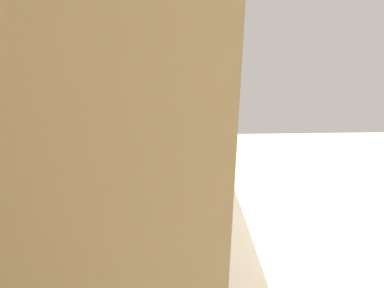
{
  "coord_description": "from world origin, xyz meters",
  "views": [
    {
      "loc": [
        -1.79,
        1.11,
        1.79
      ],
      "look_at": [
        -0.14,
        1.05,
        1.15
      ],
      "focal_mm": 27.68,
      "sensor_mm": 36.0,
      "label": 1
    }
  ],
  "objects": [
    {
      "name": "ground_plane",
      "position": [
        0.0,
        0.0,
        0.0
      ],
      "size": [
        6.52,
        6.52,
        0.0
      ],
      "primitive_type": "plane",
      "color": "beige"
    },
    {
      "name": "upper_cabinets",
      "position": [
        -0.35,
        1.24,
        1.82
      ],
      "size": [
        2.35,
        0.35,
        0.62
      ],
      "color": "beige"
    },
    {
      "name": "kettle",
      "position": [
        -0.89,
        1.08,
        0.97
      ],
      "size": [
        0.16,
        0.12,
        0.19
      ],
      "color": "#B7BABF",
      "rests_on": "counter_run"
    },
    {
      "name": "bowl",
      "position": [
        0.97,
        1.08,
        0.93
      ],
      "size": [
        0.13,
        0.13,
        0.07
      ],
      "color": "#4C8CBF",
      "rests_on": "counter_run"
    },
    {
      "name": "counter_run",
      "position": [
        -0.35,
        1.11,
        0.44
      ],
      "size": [
        3.36,
        0.63,
        0.89
      ],
      "color": "beige",
      "rests_on": "ground_plane"
    },
    {
      "name": "wall_back",
      "position": [
        0.0,
        1.47,
        1.31
      ],
      "size": [
        4.19,
        0.12,
        2.62
      ],
      "primitive_type": "cube",
      "color": "beige",
      "rests_on": "ground_plane"
    },
    {
      "name": "microwave",
      "position": [
        0.13,
        1.13,
        1.06
      ],
      "size": [
        0.44,
        0.35,
        0.34
      ],
      "color": "white",
      "rests_on": "counter_run"
    },
    {
      "name": "oven_range",
      "position": [
        1.65,
        1.11,
        0.46
      ],
      "size": [
        0.65,
        0.61,
        1.07
      ],
      "color": "#B7BABF",
      "rests_on": "ground_plane"
    }
  ]
}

